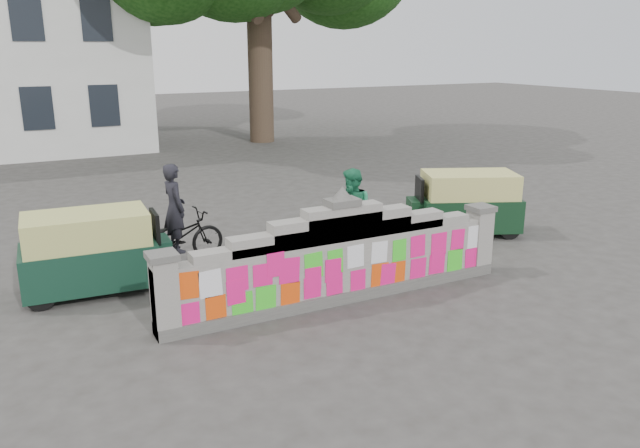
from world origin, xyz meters
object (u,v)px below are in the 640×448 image
Objects in this scene: cyclist_bike at (176,238)px; pedestrian at (353,212)px; cyclist_rider at (175,220)px; rickshaw_left at (93,251)px; rickshaw_right at (466,202)px.

pedestrian is (3.42, -1.15, 0.38)m from cyclist_bike.
cyclist_rider is 0.98× the size of pedestrian.
pedestrian reaches higher than rickshaw_left.
cyclist_rider reaches higher than rickshaw_left.
pedestrian reaches higher than cyclist_rider.
cyclist_rider reaches higher than rickshaw_right.
rickshaw_left is at bearing -100.84° from pedestrian.
pedestrian reaches higher than rickshaw_right.
cyclist_bike is at bearing 29.65° from rickshaw_left.
cyclist_bike is 1.11× the size of pedestrian.
rickshaw_right is (6.50, -1.07, -0.14)m from cyclist_rider.
pedestrian is at bearing 25.34° from rickshaw_right.
pedestrian reaches higher than cyclist_bike.
rickshaw_left reaches higher than rickshaw_right.
cyclist_rider is 0.67× the size of rickshaw_left.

